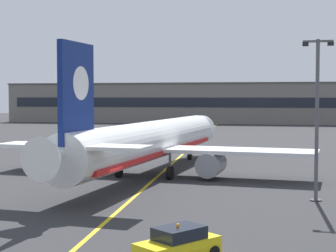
{
  "coord_description": "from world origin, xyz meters",
  "views": [
    {
      "loc": [
        13.12,
        -39.09,
        7.82
      ],
      "look_at": [
        2.88,
        9.33,
        5.16
      ],
      "focal_mm": 58.56,
      "sensor_mm": 36.0,
      "label": 1
    }
  ],
  "objects_px": {
    "airliner_foreground": "(150,142)",
    "safety_cone_by_nose_gear": "(189,157)",
    "apron_lamp_post": "(317,117)",
    "service_car_second": "(178,245)"
  },
  "relations": [
    {
      "from": "safety_cone_by_nose_gear",
      "to": "apron_lamp_post",
      "type": "bearing_deg",
      "value": -60.91
    },
    {
      "from": "apron_lamp_post",
      "to": "service_car_second",
      "type": "bearing_deg",
      "value": -113.27
    },
    {
      "from": "safety_cone_by_nose_gear",
      "to": "service_car_second",
      "type": "bearing_deg",
      "value": -80.9
    },
    {
      "from": "airliner_foreground",
      "to": "safety_cone_by_nose_gear",
      "type": "xyz_separation_m",
      "value": [
        1.22,
        15.18,
        -3.11
      ]
    },
    {
      "from": "apron_lamp_post",
      "to": "service_car_second",
      "type": "relative_size",
      "value": 2.71
    },
    {
      "from": "apron_lamp_post",
      "to": "airliner_foreground",
      "type": "bearing_deg",
      "value": 146.66
    },
    {
      "from": "airliner_foreground",
      "to": "apron_lamp_post",
      "type": "distance_m",
      "value": 18.47
    },
    {
      "from": "airliner_foreground",
      "to": "safety_cone_by_nose_gear",
      "type": "height_order",
      "value": "airliner_foreground"
    },
    {
      "from": "airliner_foreground",
      "to": "apron_lamp_post",
      "type": "xyz_separation_m",
      "value": [
        15.23,
        -10.02,
        2.96
      ]
    },
    {
      "from": "airliner_foreground",
      "to": "safety_cone_by_nose_gear",
      "type": "relative_size",
      "value": 75.48
    }
  ]
}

